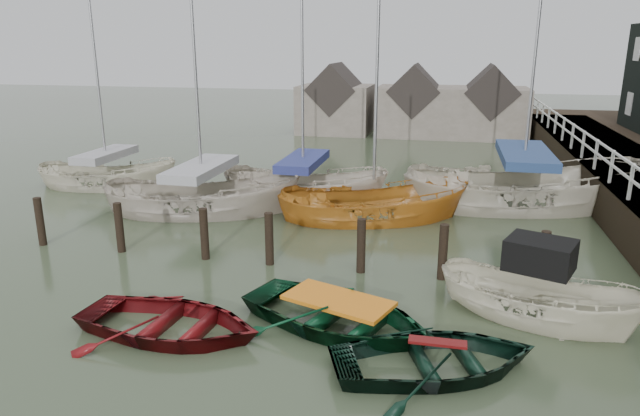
% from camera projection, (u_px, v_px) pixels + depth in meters
% --- Properties ---
extents(ground, '(120.00, 120.00, 0.00)m').
position_uv_depth(ground, '(282.00, 321.00, 11.85)').
color(ground, '#323C26').
rests_on(ground, ground).
extents(pier, '(3.04, 32.00, 2.70)m').
position_uv_depth(pier, '(638.00, 194.00, 19.02)').
color(pier, black).
rests_on(pier, ground).
extents(mooring_pilings, '(13.72, 0.22, 1.80)m').
position_uv_depth(mooring_pilings, '(273.00, 246.00, 14.75)').
color(mooring_pilings, black).
rests_on(mooring_pilings, ground).
extents(far_sheds, '(14.00, 4.08, 4.39)m').
position_uv_depth(far_sheds, '(412.00, 105.00, 35.52)').
color(far_sheds, '#665B51').
rests_on(far_sheds, ground).
extents(rowboat_red, '(4.01, 3.02, 0.79)m').
position_uv_depth(rowboat_red, '(171.00, 334.00, 11.33)').
color(rowboat_red, '#580C0F').
rests_on(rowboat_red, ground).
extents(rowboat_green, '(4.91, 4.21, 0.86)m').
position_uv_depth(rowboat_green, '(338.00, 328.00, 11.57)').
color(rowboat_green, '#08331A').
rests_on(rowboat_green, ground).
extents(rowboat_dkgreen, '(4.41, 3.80, 0.77)m').
position_uv_depth(rowboat_dkgreen, '(436.00, 371.00, 10.05)').
color(rowboat_dkgreen, black).
rests_on(rowboat_dkgreen, ground).
extents(motorboat, '(4.47, 3.00, 2.50)m').
position_uv_depth(motorboat, '(535.00, 315.00, 11.91)').
color(motorboat, beige).
rests_on(motorboat, ground).
extents(sailboat_a, '(7.05, 4.06, 10.33)m').
position_uv_depth(sailboat_a, '(204.00, 211.00, 19.47)').
color(sailboat_a, '#BAAE9F').
rests_on(sailboat_a, ground).
extents(sailboat_b, '(6.36, 2.63, 10.88)m').
position_uv_depth(sailboat_b, '(303.00, 198.00, 21.07)').
color(sailboat_b, beige).
rests_on(sailboat_b, ground).
extents(sailboat_c, '(6.67, 4.08, 9.76)m').
position_uv_depth(sailboat_c, '(373.00, 219.00, 18.75)').
color(sailboat_c, '#B97122').
rests_on(sailboat_c, ground).
extents(sailboat_d, '(8.70, 4.56, 12.31)m').
position_uv_depth(sailboat_d, '(520.00, 205.00, 20.11)').
color(sailboat_d, beige).
rests_on(sailboat_d, ground).
extents(sailboat_e, '(5.91, 2.97, 8.96)m').
position_uv_depth(sailboat_e, '(109.00, 185.00, 22.91)').
color(sailboat_e, beige).
rests_on(sailboat_e, ground).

